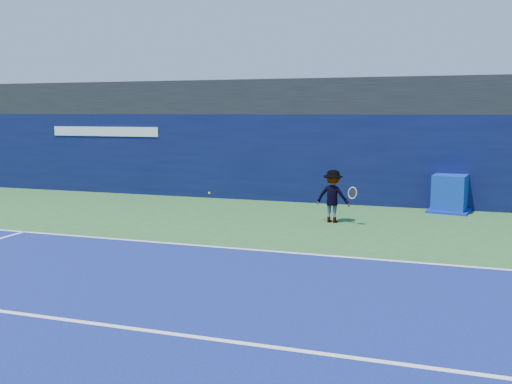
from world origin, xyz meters
TOP-DOWN VIEW (x-y plane):
  - ground at (0.00, 0.00)m, footprint 80.00×80.00m
  - baseline at (0.00, 3.00)m, footprint 24.00×0.10m
  - service_line at (0.00, -2.00)m, footprint 24.00×0.10m
  - stadium_band at (0.00, 11.50)m, footprint 36.00×3.00m
  - back_wall_assembly at (-0.00, 10.50)m, footprint 36.00×1.03m
  - equipment_cart at (5.48, 9.63)m, footprint 1.40×1.40m
  - tennis_player at (2.34, 6.82)m, footprint 1.24×0.71m
  - tennis_ball at (-1.03, 5.94)m, footprint 0.06×0.06m

SIDE VIEW (x-z plane):
  - ground at x=0.00m, z-range 0.00..0.00m
  - baseline at x=0.00m, z-range 0.01..0.01m
  - service_line at x=0.00m, z-range 0.01..0.01m
  - equipment_cart at x=5.48m, z-range -0.05..1.11m
  - tennis_player at x=2.34m, z-range 0.00..1.48m
  - tennis_ball at x=-1.03m, z-range 0.77..0.83m
  - back_wall_assembly at x=0.00m, z-range 0.00..3.00m
  - stadium_band at x=0.00m, z-range 3.00..4.20m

